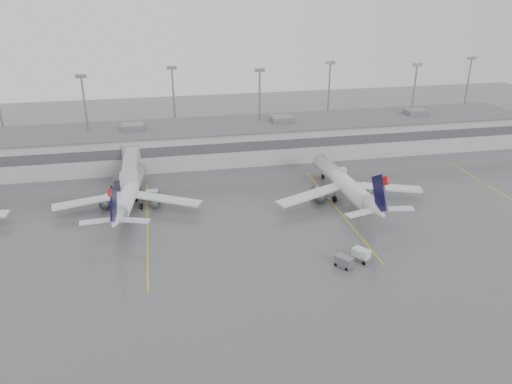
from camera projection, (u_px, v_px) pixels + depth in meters
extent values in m
plane|color=#515154|center=(278.00, 294.00, 68.32)|extent=(260.00, 260.00, 0.00)
cube|color=#B1B1AB|center=(220.00, 142.00, 119.03)|extent=(150.00, 16.00, 8.00)
cube|color=#47474C|center=(225.00, 148.00, 111.38)|extent=(150.00, 0.15, 2.20)
cube|color=#606060|center=(220.00, 125.00, 117.44)|extent=(152.00, 17.00, 0.30)
cube|color=slate|center=(415.00, 112.00, 126.31)|extent=(5.00, 4.00, 1.30)
cylinder|color=gray|center=(1.00, 118.00, 116.08)|extent=(0.44, 0.44, 20.00)
cylinder|color=gray|center=(87.00, 122.00, 112.98)|extent=(0.44, 0.44, 20.00)
cube|color=slate|center=(81.00, 76.00, 108.98)|extent=(2.40, 0.50, 0.80)
cylinder|color=gray|center=(174.00, 110.00, 123.41)|extent=(0.44, 0.44, 20.00)
cube|color=slate|center=(172.00, 68.00, 119.41)|extent=(2.40, 0.50, 0.80)
cylinder|color=gray|center=(260.00, 113.00, 120.31)|extent=(0.44, 0.44, 20.00)
cube|color=slate|center=(260.00, 70.00, 116.31)|extent=(2.40, 0.50, 0.80)
cylinder|color=gray|center=(328.00, 102.00, 130.74)|extent=(0.44, 0.44, 20.00)
cube|color=slate|center=(330.00, 63.00, 126.74)|extent=(2.40, 0.50, 0.80)
cylinder|color=gray|center=(412.00, 105.00, 127.64)|extent=(0.44, 0.44, 20.00)
cube|color=slate|center=(417.00, 65.00, 123.64)|extent=(2.40, 0.50, 0.80)
cylinder|color=gray|center=(466.00, 96.00, 138.07)|extent=(0.44, 0.44, 20.00)
cube|color=slate|center=(472.00, 58.00, 134.06)|extent=(2.40, 0.50, 0.80)
cylinder|color=#9C9FA1|center=(132.00, 160.00, 108.26)|extent=(4.00, 4.00, 7.00)
cube|color=#9C9FA1|center=(130.00, 167.00, 102.09)|extent=(2.80, 13.00, 2.60)
cube|color=#9C9FA1|center=(129.00, 180.00, 95.33)|extent=(3.40, 2.40, 3.00)
cylinder|color=gray|center=(131.00, 194.00, 96.47)|extent=(0.70, 0.70, 2.80)
cube|color=black|center=(131.00, 199.00, 96.88)|extent=(2.20, 1.20, 0.70)
cube|color=#CFBE0C|center=(147.00, 227.00, 86.75)|extent=(0.25, 40.00, 0.01)
cube|color=#CFBE0C|center=(338.00, 210.00, 93.16)|extent=(0.25, 40.00, 0.01)
cube|color=#CFBE0C|center=(504.00, 195.00, 99.57)|extent=(0.25, 40.00, 0.01)
cylinder|color=silver|center=(130.00, 190.00, 94.25)|extent=(6.07, 22.37, 3.02)
cone|color=silver|center=(140.00, 167.00, 105.72)|extent=(3.38, 3.21, 3.02)
cone|color=silver|center=(116.00, 219.00, 81.79)|extent=(3.69, 5.41, 3.02)
cube|color=silver|center=(89.00, 201.00, 91.58)|extent=(13.35, 4.86, 0.35)
cube|color=silver|center=(167.00, 199.00, 92.38)|extent=(12.92, 8.09, 0.35)
cube|color=black|center=(114.00, 204.00, 80.18)|extent=(1.09, 5.66, 6.59)
cube|color=#A50C0E|center=(110.00, 193.00, 77.95)|extent=(0.58, 2.06, 1.91)
cylinder|color=black|center=(139.00, 184.00, 103.58)|extent=(0.47, 0.95, 0.91)
cylinder|color=black|center=(118.00, 207.00, 93.25)|extent=(0.60, 1.16, 1.11)
cylinder|color=black|center=(141.00, 206.00, 93.49)|extent=(0.60, 1.16, 1.11)
cylinder|color=silver|center=(342.00, 181.00, 97.77)|extent=(4.43, 24.18, 3.28)
cone|color=silver|center=(317.00, 159.00, 109.85)|extent=(3.42, 3.22, 3.28)
cone|color=silver|center=(376.00, 209.00, 84.64)|extent=(3.54, 5.62, 3.28)
cube|color=silver|center=(310.00, 195.00, 93.65)|extent=(14.29, 7.69, 0.38)
cube|color=silver|center=(384.00, 187.00, 97.11)|extent=(14.46, 6.48, 0.38)
cube|color=black|center=(380.00, 194.00, 82.90)|extent=(0.62, 6.16, 7.15)
cube|color=#A50C0E|center=(386.00, 181.00, 80.52)|extent=(0.43, 2.22, 2.08)
cylinder|color=black|center=(323.00, 177.00, 107.63)|extent=(0.43, 1.00, 0.98)
cylinder|color=black|center=(335.00, 199.00, 96.35)|extent=(0.55, 1.22, 1.20)
cylinder|color=black|center=(356.00, 197.00, 97.39)|extent=(0.55, 1.22, 1.20)
cube|color=silver|center=(361.00, 255.00, 76.09)|extent=(2.80, 3.01, 1.92)
cube|color=slate|center=(361.00, 258.00, 76.32)|extent=(3.23, 3.48, 0.75)
cylinder|color=black|center=(352.00, 258.00, 76.43)|extent=(0.54, 0.62, 0.60)
cylinder|color=black|center=(358.00, 254.00, 77.59)|extent=(0.54, 0.62, 0.60)
cylinder|color=black|center=(364.00, 263.00, 75.11)|extent=(0.54, 0.62, 0.60)
cylinder|color=black|center=(370.00, 259.00, 76.27)|extent=(0.54, 0.62, 0.60)
cube|color=slate|center=(344.00, 261.00, 74.44)|extent=(2.80, 3.05, 1.62)
cylinder|color=black|center=(336.00, 265.00, 74.83)|extent=(0.48, 0.55, 0.53)
cylinder|color=black|center=(351.00, 266.00, 74.56)|extent=(0.48, 0.55, 0.53)
cube|color=silver|center=(152.00, 195.00, 97.75)|extent=(2.45, 1.68, 1.70)
cube|color=silver|center=(340.00, 172.00, 108.66)|extent=(2.73, 1.88, 1.88)
cube|color=slate|center=(119.00, 182.00, 103.15)|extent=(2.62, 3.75, 2.19)
cone|color=#F13505|center=(160.00, 201.00, 96.26)|extent=(0.39, 0.39, 0.63)
cone|color=#F13505|center=(316.00, 177.00, 107.84)|extent=(0.47, 0.47, 0.75)
cone|color=#F13505|center=(463.00, 182.00, 105.41)|extent=(0.39, 0.39, 0.62)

